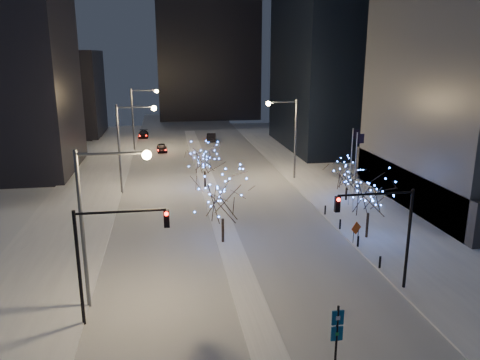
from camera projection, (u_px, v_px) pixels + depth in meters
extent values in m
plane|color=silver|center=(253.00, 310.00, 28.83)|extent=(160.00, 160.00, 0.00)
cube|color=#B3B7C3|center=(204.00, 173.00, 62.19)|extent=(20.00, 130.00, 0.02)
cube|color=white|center=(208.00, 182.00, 57.41)|extent=(2.00, 80.00, 0.15)
cube|color=white|center=(355.00, 201.00, 50.18)|extent=(10.00, 90.00, 0.15)
cube|color=white|center=(74.00, 215.00, 45.73)|extent=(8.00, 90.00, 0.15)
cube|color=black|center=(52.00, 94.00, 89.50)|extent=(18.00, 16.00, 16.00)
cube|color=black|center=(207.00, 30.00, 112.02)|extent=(24.00, 14.00, 42.00)
cylinder|color=#595E66|center=(83.00, 232.00, 27.90)|extent=(0.24, 0.24, 10.00)
cylinder|color=#595E66|center=(111.00, 154.00, 26.99)|extent=(4.00, 0.16, 0.16)
sphere|color=#F4B97A|center=(147.00, 155.00, 27.33)|extent=(0.56, 0.56, 0.56)
cylinder|color=#595E66|center=(119.00, 150.00, 51.74)|extent=(0.24, 0.24, 10.00)
cylinder|color=#595E66|center=(135.00, 107.00, 50.82)|extent=(4.00, 0.16, 0.16)
sphere|color=#F4B97A|center=(154.00, 108.00, 51.17)|extent=(0.56, 0.56, 0.56)
cylinder|color=#595E66|center=(133.00, 120.00, 75.57)|extent=(0.24, 0.24, 10.00)
cylinder|color=#595E66|center=(144.00, 90.00, 74.66)|extent=(4.00, 0.16, 0.16)
sphere|color=#F4B97A|center=(157.00, 91.00, 75.01)|extent=(0.56, 0.56, 0.56)
cylinder|color=#595E66|center=(295.00, 140.00, 57.82)|extent=(0.24, 0.24, 10.00)
cylinder|color=#595E66|center=(283.00, 102.00, 56.33)|extent=(3.50, 0.16, 0.16)
sphere|color=#F4B97A|center=(268.00, 104.00, 56.10)|extent=(0.56, 0.56, 0.56)
cylinder|color=black|center=(79.00, 269.00, 26.38)|extent=(0.20, 0.20, 7.00)
cylinder|color=black|center=(121.00, 212.00, 25.91)|extent=(5.00, 0.14, 0.14)
cube|color=black|center=(167.00, 219.00, 26.44)|extent=(0.32, 0.28, 1.00)
sphere|color=#FF0C05|center=(166.00, 214.00, 26.17)|extent=(0.22, 0.22, 0.22)
cylinder|color=black|center=(408.00, 241.00, 30.48)|extent=(0.20, 0.20, 7.00)
cylinder|color=black|center=(376.00, 194.00, 29.24)|extent=(5.00, 0.14, 0.14)
cube|color=black|center=(337.00, 204.00, 29.00)|extent=(0.32, 0.28, 1.00)
sphere|color=#FF0C05|center=(339.00, 200.00, 28.74)|extent=(0.22, 0.22, 0.22)
cylinder|color=silver|center=(355.00, 174.00, 45.00)|extent=(0.10, 0.10, 8.00)
cube|color=black|center=(361.00, 139.00, 44.17)|extent=(0.70, 0.03, 0.90)
cylinder|color=silver|center=(351.00, 167.00, 47.48)|extent=(0.10, 0.10, 8.00)
cube|color=black|center=(356.00, 134.00, 46.65)|extent=(0.70, 0.03, 0.90)
cylinder|color=black|center=(380.00, 262.00, 34.05)|extent=(0.16, 0.16, 0.90)
cylinder|color=black|center=(358.00, 241.00, 37.86)|extent=(0.16, 0.16, 0.90)
cylinder|color=black|center=(340.00, 224.00, 41.68)|extent=(0.16, 0.16, 0.90)
cylinder|color=black|center=(325.00, 210.00, 45.49)|extent=(0.16, 0.16, 0.90)
imported|color=black|center=(162.00, 148.00, 75.47)|extent=(1.80, 4.00, 1.33)
imported|color=black|center=(211.00, 137.00, 84.88)|extent=(2.21, 4.65, 1.47)
imported|color=black|center=(143.00, 134.00, 88.60)|extent=(1.84, 4.48, 1.30)
cylinder|color=black|center=(223.00, 230.00, 38.69)|extent=(0.22, 0.22, 2.01)
cylinder|color=black|center=(205.00, 179.00, 54.91)|extent=(0.22, 0.22, 1.87)
cylinder|color=black|center=(367.00, 225.00, 39.65)|extent=(0.22, 0.22, 2.16)
cylinder|color=black|center=(346.00, 194.00, 50.01)|extent=(0.22, 0.22, 1.35)
cylinder|color=black|center=(337.00, 337.00, 23.14)|extent=(0.12, 0.12, 3.42)
cube|color=#0C4D85|center=(338.00, 318.00, 22.86)|extent=(0.61, 0.09, 0.78)
cube|color=#0C4D85|center=(337.00, 333.00, 23.09)|extent=(0.61, 0.09, 0.78)
cylinder|color=black|center=(353.00, 237.00, 38.54)|extent=(0.06, 0.06, 1.10)
cylinder|color=black|center=(358.00, 236.00, 38.60)|extent=(0.06, 0.06, 1.10)
cube|color=#E54A0C|center=(356.00, 228.00, 38.37)|extent=(1.04, 0.51, 1.13)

